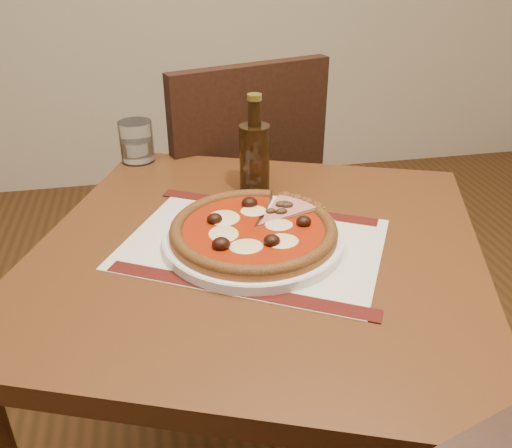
% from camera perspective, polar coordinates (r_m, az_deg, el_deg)
% --- Properties ---
extents(table, '(1.03, 1.03, 0.75)m').
position_cam_1_polar(table, '(1.05, 0.22, -6.81)').
color(table, '#572C14').
rests_on(table, ground).
extents(chair_far, '(0.56, 0.56, 0.96)m').
position_cam_1_polar(chair_far, '(1.65, -2.34, 3.15)').
color(chair_far, black).
rests_on(chair_far, ground).
extents(placemat, '(0.56, 0.51, 0.00)m').
position_cam_1_polar(placemat, '(0.99, -0.26, -2.06)').
color(placemat, silver).
rests_on(placemat, table).
extents(plate, '(0.33, 0.33, 0.02)m').
position_cam_1_polar(plate, '(0.99, -0.26, -1.56)').
color(plate, white).
rests_on(plate, placemat).
extents(pizza, '(0.30, 0.30, 0.04)m').
position_cam_1_polar(pizza, '(0.98, -0.27, -0.57)').
color(pizza, '#965424').
rests_on(pizza, plate).
extents(ham_slice, '(0.15, 0.13, 0.02)m').
position_cam_1_polar(ham_slice, '(1.06, 3.29, 1.67)').
color(ham_slice, '#965424').
rests_on(ham_slice, plate).
extents(water_glass, '(0.09, 0.09, 0.10)m').
position_cam_1_polar(water_glass, '(1.37, -12.47, 8.49)').
color(water_glass, white).
rests_on(water_glass, table).
extents(bottle, '(0.06, 0.06, 0.22)m').
position_cam_1_polar(bottle, '(1.16, -0.15, 7.21)').
color(bottle, black).
rests_on(bottle, table).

